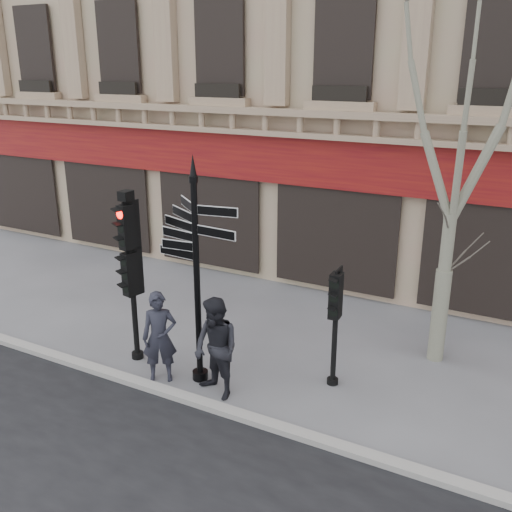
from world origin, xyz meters
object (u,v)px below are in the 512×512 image
(plane_tree, at_px, (464,93))
(pedestrian_b, at_px, (216,349))
(fingerpost, at_px, (195,234))
(traffic_signal_main, at_px, (130,256))
(traffic_signal_secondary, at_px, (336,308))
(pedestrian_a, at_px, (160,337))

(plane_tree, height_order, pedestrian_b, plane_tree)
(fingerpost, xyz_separation_m, pedestrian_b, (0.61, -0.34, -2.05))
(fingerpost, bearing_deg, traffic_signal_main, -168.56)
(traffic_signal_secondary, bearing_deg, traffic_signal_main, -170.12)
(traffic_signal_secondary, distance_m, pedestrian_a, 3.49)
(pedestrian_a, height_order, pedestrian_b, pedestrian_b)
(fingerpost, xyz_separation_m, plane_tree, (3.99, 3.09, 2.47))
(plane_tree, relative_size, pedestrian_b, 3.97)
(fingerpost, distance_m, traffic_signal_secondary, 2.99)
(traffic_signal_secondary, xyz_separation_m, plane_tree, (1.58, 2.01, 3.87))
(traffic_signal_main, height_order, pedestrian_a, traffic_signal_main)
(fingerpost, height_order, pedestrian_b, fingerpost)
(traffic_signal_secondary, bearing_deg, fingerpost, -159.63)
(traffic_signal_main, bearing_deg, pedestrian_b, -0.19)
(traffic_signal_secondary, height_order, pedestrian_a, traffic_signal_secondary)
(traffic_signal_secondary, relative_size, pedestrian_a, 1.26)
(fingerpost, distance_m, pedestrian_a, 2.24)
(plane_tree, bearing_deg, pedestrian_b, -134.57)
(fingerpost, relative_size, pedestrian_b, 2.29)
(fingerpost, height_order, plane_tree, plane_tree)
(plane_tree, bearing_deg, traffic_signal_main, -152.03)
(fingerpost, distance_m, traffic_signal_main, 1.82)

